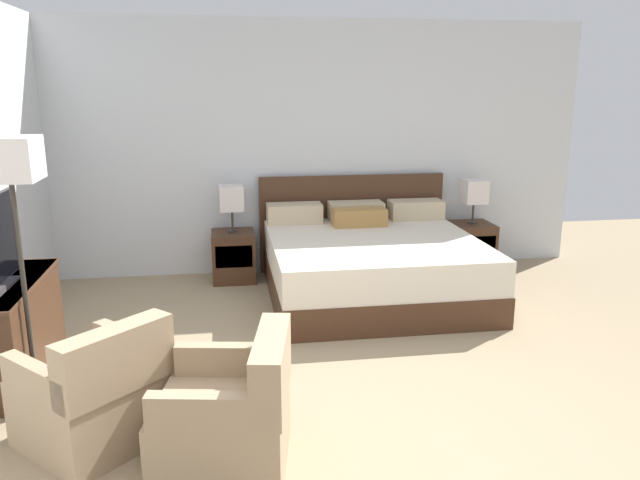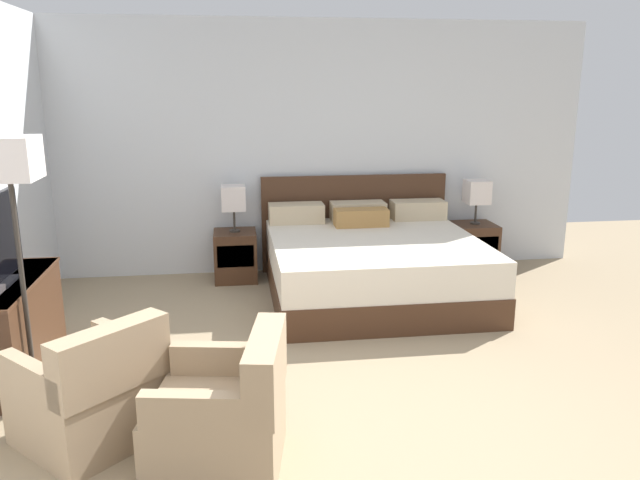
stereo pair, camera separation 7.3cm
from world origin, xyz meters
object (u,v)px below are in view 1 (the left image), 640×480
object	(u,v)px
table_lamp_right	(474,192)
dresser	(8,329)
armchair_by_window	(95,397)
floor_lamp	(11,180)
table_lamp_left	(232,199)
nightstand_right	(471,246)
bed	(371,263)
nightstand_left	(234,256)
armchair_companion	(230,418)

from	to	relation	value
table_lamp_right	dresser	world-z (taller)	table_lamp_right
armchair_by_window	floor_lamp	size ratio (longest dim) A/B	0.56
table_lamp_left	floor_lamp	bearing A→B (deg)	-118.90
armchair_by_window	nightstand_right	bearing A→B (deg)	40.73
dresser	floor_lamp	xyz separation A→B (m)	(0.26, -0.39, 1.10)
table_lamp_right	armchair_by_window	size ratio (longest dim) A/B	0.50
armchair_by_window	floor_lamp	xyz separation A→B (m)	(-0.49, 0.57, 1.18)
bed	dresser	xyz separation A→B (m)	(-2.93, -1.33, 0.04)
nightstand_left	nightstand_right	bearing A→B (deg)	0.00
nightstand_right	armchair_by_window	distance (m)	4.61
nightstand_left	armchair_by_window	world-z (taller)	armchair_by_window
bed	armchair_by_window	world-z (taller)	bed
bed	armchair_by_window	distance (m)	3.16
table_lamp_left	floor_lamp	size ratio (longest dim) A/B	0.28
table_lamp_left	floor_lamp	xyz separation A→B (m)	(-1.35, -2.44, 0.59)
nightstand_left	armchair_companion	world-z (taller)	armchair_companion
dresser	nightstand_left	bearing A→B (deg)	51.86
nightstand_right	armchair_companion	world-z (taller)	armchair_companion
bed	table_lamp_right	distance (m)	1.60
nightstand_right	table_lamp_left	bearing A→B (deg)	179.97
floor_lamp	bed	bearing A→B (deg)	32.89
armchair_companion	nightstand_left	bearing A→B (deg)	88.42
nightstand_right	floor_lamp	distance (m)	4.82
bed	nightstand_right	bearing A→B (deg)	28.34
table_lamp_left	table_lamp_right	xyz separation A→B (m)	(2.64, 0.00, 0.00)
nightstand_right	armchair_by_window	size ratio (longest dim) A/B	0.54
bed	nightstand_right	world-z (taller)	bed
bed	nightstand_left	distance (m)	1.50
table_lamp_right	armchair_by_window	xyz separation A→B (m)	(-3.49, -3.01, -0.59)
nightstand_left	armchair_by_window	bearing A→B (deg)	-105.82
table_lamp_right	dresser	size ratio (longest dim) A/B	0.40
table_lamp_right	floor_lamp	world-z (taller)	floor_lamp
nightstand_right	armchair_by_window	xyz separation A→B (m)	(-3.49, -3.01, 0.02)
nightstand_left	nightstand_right	world-z (taller)	same
table_lamp_left	table_lamp_right	bearing A→B (deg)	0.00
nightstand_right	armchair_companion	distance (m)	4.33
nightstand_right	table_lamp_right	distance (m)	0.61
nightstand_left	table_lamp_right	bearing A→B (deg)	0.03
armchair_by_window	armchair_companion	size ratio (longest dim) A/B	1.21
dresser	armchair_by_window	size ratio (longest dim) A/B	1.26
nightstand_right	dresser	xyz separation A→B (m)	(-4.25, -2.05, 0.10)
bed	armchair_by_window	xyz separation A→B (m)	(-2.17, -2.30, -0.04)
table_lamp_left	armchair_by_window	distance (m)	3.18
armchair_companion	floor_lamp	world-z (taller)	floor_lamp
bed	nightstand_left	bearing A→B (deg)	151.66
nightstand_left	dresser	distance (m)	2.60
floor_lamp	nightstand_right	bearing A→B (deg)	31.43
table_lamp_left	dresser	bearing A→B (deg)	-128.12
armchair_by_window	dresser	bearing A→B (deg)	128.14
armchair_by_window	floor_lamp	distance (m)	1.40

